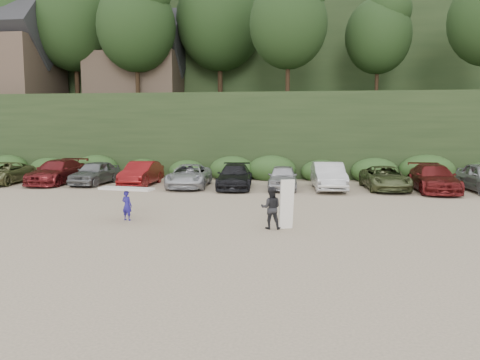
# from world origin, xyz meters

# --- Properties ---
(ground) EXTENTS (120.00, 120.00, 0.00)m
(ground) POSITION_xyz_m (0.00, 0.00, 0.00)
(ground) COLOR tan
(ground) RESTS_ON ground
(hillside_backdrop) EXTENTS (90.00, 41.50, 28.00)m
(hillside_backdrop) POSITION_xyz_m (-0.26, 35.93, 11.22)
(hillside_backdrop) COLOR black
(hillside_backdrop) RESTS_ON ground
(parked_cars) EXTENTS (39.78, 5.82, 1.64)m
(parked_cars) POSITION_xyz_m (-2.53, 9.95, 0.74)
(parked_cars) COLOR #99989D
(parked_cars) RESTS_ON ground
(child_surfer) EXTENTS (2.23, 0.92, 1.30)m
(child_surfer) POSITION_xyz_m (-3.93, -0.08, 0.88)
(child_surfer) COLOR navy
(child_surfer) RESTS_ON ground
(adult_surfer) EXTENTS (1.23, 0.61, 1.80)m
(adult_surfer) POSITION_xyz_m (1.83, -0.82, 0.78)
(adult_surfer) COLOR black
(adult_surfer) RESTS_ON ground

